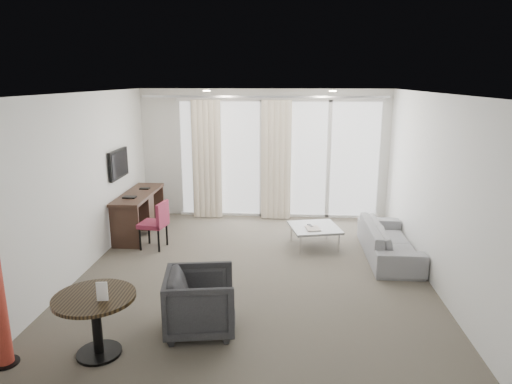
# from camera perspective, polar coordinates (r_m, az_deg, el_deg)

# --- Properties ---
(floor) EXTENTS (5.00, 6.00, 0.00)m
(floor) POSITION_cam_1_polar(r_m,az_deg,el_deg) (6.78, -0.36, -10.30)
(floor) COLOR #585145
(floor) RESTS_ON ground
(ceiling) EXTENTS (5.00, 6.00, 0.00)m
(ceiling) POSITION_cam_1_polar(r_m,az_deg,el_deg) (6.18, -0.39, 12.25)
(ceiling) COLOR white
(ceiling) RESTS_ON ground
(wall_left) EXTENTS (0.00, 6.00, 2.60)m
(wall_left) POSITION_cam_1_polar(r_m,az_deg,el_deg) (7.00, -21.24, 0.75)
(wall_left) COLOR silver
(wall_left) RESTS_ON ground
(wall_right) EXTENTS (0.00, 6.00, 2.60)m
(wall_right) POSITION_cam_1_polar(r_m,az_deg,el_deg) (6.66, 21.62, 0.07)
(wall_right) COLOR silver
(wall_right) RESTS_ON ground
(wall_front) EXTENTS (5.00, 0.00, 2.60)m
(wall_front) POSITION_cam_1_polar(r_m,az_deg,el_deg) (3.52, -4.13, -11.00)
(wall_front) COLOR silver
(wall_front) RESTS_ON ground
(window_panel) EXTENTS (4.00, 0.02, 2.38)m
(window_panel) POSITION_cam_1_polar(r_m,az_deg,el_deg) (9.28, 2.87, 4.12)
(window_panel) COLOR white
(window_panel) RESTS_ON ground
(window_frame) EXTENTS (4.10, 0.06, 2.44)m
(window_frame) POSITION_cam_1_polar(r_m,az_deg,el_deg) (9.27, 2.87, 4.10)
(window_frame) COLOR white
(window_frame) RESTS_ON ground
(curtain_left) EXTENTS (0.60, 0.20, 2.38)m
(curtain_left) POSITION_cam_1_polar(r_m,az_deg,el_deg) (9.26, -6.17, 4.03)
(curtain_left) COLOR beige
(curtain_left) RESTS_ON ground
(curtain_right) EXTENTS (0.60, 0.20, 2.38)m
(curtain_right) POSITION_cam_1_polar(r_m,az_deg,el_deg) (9.12, 2.54, 3.94)
(curtain_right) COLOR beige
(curtain_right) RESTS_ON ground
(curtain_track) EXTENTS (4.80, 0.04, 0.04)m
(curtain_track) POSITION_cam_1_polar(r_m,az_deg,el_deg) (9.00, 1.00, 11.83)
(curtain_track) COLOR #B2B2B7
(curtain_track) RESTS_ON ceiling
(downlight_a) EXTENTS (0.12, 0.12, 0.02)m
(downlight_a) POSITION_cam_1_polar(r_m,az_deg,el_deg) (7.88, -6.18, 12.47)
(downlight_a) COLOR #FFE0B2
(downlight_a) RESTS_ON ceiling
(downlight_b) EXTENTS (0.12, 0.12, 0.02)m
(downlight_b) POSITION_cam_1_polar(r_m,az_deg,el_deg) (7.80, 9.57, 12.34)
(downlight_b) COLOR #FFE0B2
(downlight_b) RESTS_ON ceiling
(desk) EXTENTS (0.51, 1.65, 0.77)m
(desk) POSITION_cam_1_polar(r_m,az_deg,el_deg) (8.63, -14.39, -2.63)
(desk) COLOR #342118
(desk) RESTS_ON floor
(tv) EXTENTS (0.05, 0.80, 0.50)m
(tv) POSITION_cam_1_polar(r_m,az_deg,el_deg) (8.28, -16.81, 3.38)
(tv) COLOR black
(tv) RESTS_ON wall_left
(desk_chair) EXTENTS (0.50, 0.48, 0.81)m
(desk_chair) POSITION_cam_1_polar(r_m,az_deg,el_deg) (7.86, -12.75, -4.02)
(desk_chair) COLOR maroon
(desk_chair) RESTS_ON floor
(round_table) EXTENTS (0.99, 0.99, 0.66)m
(round_table) POSITION_cam_1_polar(r_m,az_deg,el_deg) (5.13, -19.28, -15.46)
(round_table) COLOR black
(round_table) RESTS_ON floor
(menu_card) EXTENTS (0.11, 0.03, 0.20)m
(menu_card) POSITION_cam_1_polar(r_m,az_deg,el_deg) (4.83, -18.65, -12.11)
(menu_card) COLOR white
(menu_card) RESTS_ON round_table
(tub_armchair) EXTENTS (0.88, 0.87, 0.71)m
(tub_armchair) POSITION_cam_1_polar(r_m,az_deg,el_deg) (5.30, -6.96, -13.46)
(tub_armchair) COLOR #2C2C2E
(tub_armchair) RESTS_ON floor
(coffee_table) EXTENTS (0.94, 0.94, 0.35)m
(coffee_table) POSITION_cam_1_polar(r_m,az_deg,el_deg) (7.86, 7.29, -5.53)
(coffee_table) COLOR gray
(coffee_table) RESTS_ON floor
(remote) EXTENTS (0.10, 0.16, 0.02)m
(remote) POSITION_cam_1_polar(r_m,az_deg,el_deg) (7.81, 6.81, -4.24)
(remote) COLOR black
(remote) RESTS_ON coffee_table
(magazine) EXTENTS (0.26, 0.31, 0.02)m
(magazine) POSITION_cam_1_polar(r_m,az_deg,el_deg) (7.68, 7.12, -4.55)
(magazine) COLOR gray
(magazine) RESTS_ON coffee_table
(sofa) EXTENTS (0.73, 1.86, 0.54)m
(sofa) POSITION_cam_1_polar(r_m,az_deg,el_deg) (7.63, 16.29, -5.86)
(sofa) COLOR gray
(sofa) RESTS_ON floor
(terrace_slab) EXTENTS (5.60, 3.00, 0.12)m
(terrace_slab) POSITION_cam_1_polar(r_m,az_deg,el_deg) (11.04, 2.96, -1.00)
(terrace_slab) COLOR #4D4D50
(terrace_slab) RESTS_ON ground
(rattan_chair_a) EXTENTS (0.61, 0.61, 0.88)m
(rattan_chair_a) POSITION_cam_1_polar(r_m,az_deg,el_deg) (10.36, 4.94, 0.84)
(rattan_chair_a) COLOR brown
(rattan_chair_a) RESTS_ON terrace_slab
(rattan_chair_b) EXTENTS (0.59, 0.59, 0.75)m
(rattan_chair_b) POSITION_cam_1_polar(r_m,az_deg,el_deg) (10.57, 10.77, 0.54)
(rattan_chair_b) COLOR brown
(rattan_chair_b) RESTS_ON terrace_slab
(rattan_table) EXTENTS (0.69, 0.69, 0.52)m
(rattan_table) POSITION_cam_1_polar(r_m,az_deg,el_deg) (10.74, 10.90, 0.12)
(rattan_table) COLOR brown
(rattan_table) RESTS_ON terrace_slab
(balustrade) EXTENTS (5.50, 0.06, 1.05)m
(balustrade) POSITION_cam_1_polar(r_m,az_deg,el_deg) (12.33, 3.12, 3.26)
(balustrade) COLOR #B2B2B7
(balustrade) RESTS_ON terrace_slab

